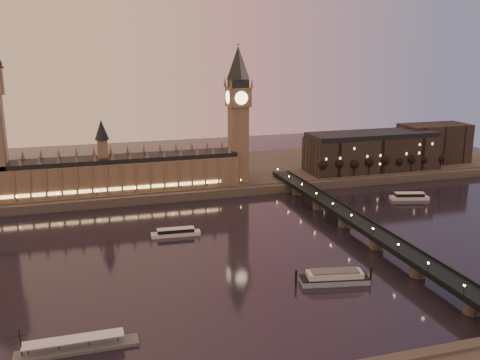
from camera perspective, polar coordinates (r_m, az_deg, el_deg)
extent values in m
plane|color=black|center=(290.24, -3.61, -7.88)|extent=(700.00, 700.00, 0.00)
cube|color=#423D35|center=(449.09, -4.73, 0.60)|extent=(560.00, 130.00, 6.00)
cube|color=brown|center=(394.41, -13.39, 0.39)|extent=(180.00, 26.00, 22.00)
cube|color=black|center=(391.62, -13.49, 2.18)|extent=(180.00, 22.00, 3.20)
cube|color=#FFCC7F|center=(382.83, -13.20, -0.95)|extent=(153.00, 0.25, 2.20)
cube|color=brown|center=(406.35, -0.19, 3.80)|extent=(13.00, 13.00, 58.00)
cube|color=brown|center=(401.25, -0.19, 8.85)|extent=(16.00, 16.00, 14.00)
cylinder|color=#FFEAA5|center=(393.46, 0.15, 8.74)|extent=(9.60, 0.35, 9.60)
cylinder|color=#FFEAA5|center=(399.01, -1.33, 8.82)|extent=(0.35, 9.60, 9.60)
cube|color=black|center=(400.40, -0.19, 10.28)|extent=(13.00, 13.00, 6.00)
cone|color=black|center=(399.59, -0.19, 12.42)|extent=(17.68, 17.68, 24.00)
sphere|color=gold|center=(399.33, -0.19, 14.29)|extent=(2.00, 2.00, 2.00)
cube|color=black|center=(319.45, 12.70, -4.57)|extent=(13.00, 260.00, 2.00)
cube|color=black|center=(316.02, 11.71, -4.43)|extent=(0.60, 260.00, 1.00)
cube|color=black|center=(322.02, 13.69, -4.19)|extent=(0.60, 260.00, 1.00)
cube|color=black|center=(461.59, 13.79, 2.77)|extent=(110.00, 36.00, 28.00)
cube|color=black|center=(458.73, 13.91, 4.73)|extent=(108.00, 34.00, 4.00)
cube|color=black|center=(509.30, 19.96, 3.73)|extent=(60.00, 30.00, 34.00)
cylinder|color=black|center=(423.36, 8.71, 0.73)|extent=(0.70, 0.70, 9.83)
sphere|color=black|center=(422.18, 8.74, 1.41)|extent=(6.55, 6.55, 6.55)
cylinder|color=black|center=(429.24, 10.34, 0.85)|extent=(0.70, 0.70, 9.83)
sphere|color=black|center=(428.08, 10.37, 1.52)|extent=(6.55, 6.55, 6.55)
cylinder|color=black|center=(435.46, 11.93, 0.96)|extent=(0.70, 0.70, 9.83)
sphere|color=black|center=(434.32, 11.97, 1.62)|extent=(6.55, 6.55, 6.55)
cylinder|color=black|center=(442.01, 13.47, 1.08)|extent=(0.70, 0.70, 9.83)
sphere|color=black|center=(440.89, 13.51, 1.73)|extent=(6.55, 6.55, 6.55)
cylinder|color=black|center=(448.87, 14.97, 1.18)|extent=(0.70, 0.70, 9.83)
sphere|color=black|center=(447.77, 15.01, 1.82)|extent=(6.55, 6.55, 6.55)
cylinder|color=black|center=(456.03, 16.42, 1.29)|extent=(0.70, 0.70, 9.83)
sphere|color=black|center=(454.94, 16.46, 1.92)|extent=(6.55, 6.55, 6.55)
cylinder|color=black|center=(463.48, 17.82, 1.39)|extent=(0.70, 0.70, 9.83)
sphere|color=black|center=(462.40, 17.87, 2.01)|extent=(6.55, 6.55, 6.55)
cylinder|color=black|center=(471.19, 19.18, 1.48)|extent=(0.70, 0.70, 9.83)
sphere|color=black|center=(470.13, 19.23, 2.09)|extent=(6.55, 6.55, 6.55)
cylinder|color=black|center=(479.16, 20.49, 1.58)|extent=(0.70, 0.70, 9.83)
sphere|color=black|center=(478.12, 20.55, 2.18)|extent=(6.55, 6.55, 6.55)
cube|color=silver|center=(317.83, -6.86, -5.73)|extent=(29.01, 8.07, 2.10)
cube|color=black|center=(317.11, -6.87, -5.38)|extent=(21.50, 6.47, 2.10)
cube|color=silver|center=(316.69, -6.88, -5.17)|extent=(22.09, 6.76, 0.38)
cube|color=silver|center=(405.69, 17.61, -1.83)|extent=(28.47, 13.72, 2.34)
cube|color=black|center=(405.06, 17.64, -1.51)|extent=(21.21, 10.69, 2.34)
cube|color=silver|center=(404.70, 17.65, -1.32)|extent=(21.81, 11.09, 0.42)
cube|color=#8597A9|center=(260.37, 10.04, -10.50)|extent=(33.36, 14.88, 2.62)
cube|color=black|center=(259.72, 10.06, -10.19)|extent=(33.36, 14.88, 0.50)
cube|color=silver|center=(259.08, 10.07, -9.87)|extent=(27.23, 12.77, 2.62)
cube|color=#595B5E|center=(258.40, 10.09, -9.54)|extent=(23.09, 11.03, 0.71)
cylinder|color=black|center=(256.09, 5.99, -10.27)|extent=(1.11, 1.11, 6.85)
cylinder|color=black|center=(265.68, 13.78, -9.68)|extent=(1.11, 1.11, 6.85)
cube|color=#595B5E|center=(215.25, -16.95, -16.83)|extent=(44.44, 7.41, 1.27)
cube|color=silver|center=(213.19, -17.33, -15.89)|extent=(35.98, 6.35, 0.32)
cylinder|color=black|center=(213.76, -22.36, -15.73)|extent=(0.42, 0.42, 10.58)
cylinder|color=black|center=(212.49, -22.43, -15.11)|extent=(4.23, 0.25, 0.25)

